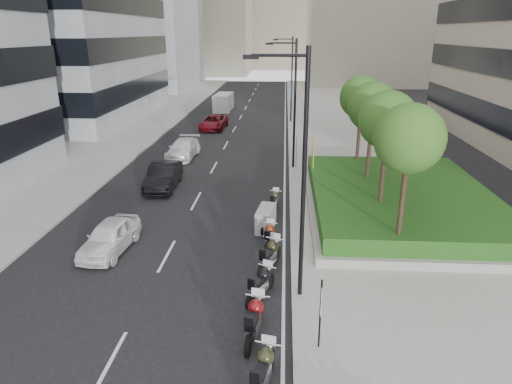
# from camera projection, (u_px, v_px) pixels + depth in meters

# --- Properties ---
(ground) EXTENTS (160.00, 160.00, 0.00)m
(ground) POSITION_uv_depth(u_px,v_px,m) (181.00, 308.00, 16.40)
(ground) COLOR black
(ground) RESTS_ON ground
(sidewalk_right) EXTENTS (10.00, 100.00, 0.15)m
(sidewalk_right) POSITION_uv_depth(u_px,v_px,m) (340.00, 134.00, 44.09)
(sidewalk_right) COLOR #9E9B93
(sidewalk_right) RESTS_ON ground
(sidewalk_left) EXTENTS (8.00, 100.00, 0.15)m
(sidewalk_left) POSITION_uv_depth(u_px,v_px,m) (127.00, 131.00, 45.32)
(sidewalk_left) COLOR #9E9B93
(sidewalk_left) RESTS_ON ground
(lane_edge) EXTENTS (0.12, 100.00, 0.01)m
(lane_edge) POSITION_uv_depth(u_px,v_px,m) (285.00, 134.00, 44.42)
(lane_edge) COLOR silver
(lane_edge) RESTS_ON ground
(lane_centre) EXTENTS (0.12, 100.00, 0.01)m
(lane_centre) POSITION_uv_depth(u_px,v_px,m) (232.00, 133.00, 44.73)
(lane_centre) COLOR silver
(lane_centre) RESTS_ON ground
(planter) EXTENTS (10.00, 14.00, 0.40)m
(planter) POSITION_uv_depth(u_px,v_px,m) (399.00, 206.00, 25.11)
(planter) COLOR gray
(planter) RESTS_ON sidewalk_right
(hedge) EXTENTS (9.40, 13.40, 0.80)m
(hedge) POSITION_uv_depth(u_px,v_px,m) (400.00, 195.00, 24.91)
(hedge) COLOR #153F12
(hedge) RESTS_ON planter
(tree_0) EXTENTS (2.80, 2.80, 6.30)m
(tree_0) POSITION_uv_depth(u_px,v_px,m) (409.00, 139.00, 17.87)
(tree_0) COLOR #332319
(tree_0) RESTS_ON planter
(tree_1) EXTENTS (2.80, 2.80, 6.30)m
(tree_1) POSITION_uv_depth(u_px,v_px,m) (388.00, 120.00, 21.63)
(tree_1) COLOR #332319
(tree_1) RESTS_ON planter
(tree_2) EXTENTS (2.80, 2.80, 6.30)m
(tree_2) POSITION_uv_depth(u_px,v_px,m) (373.00, 107.00, 25.40)
(tree_2) COLOR #332319
(tree_2) RESTS_ON planter
(tree_3) EXTENTS (2.80, 2.80, 6.30)m
(tree_3) POSITION_uv_depth(u_px,v_px,m) (361.00, 98.00, 29.16)
(tree_3) COLOR #332319
(tree_3) RESTS_ON planter
(lamp_post_0) EXTENTS (2.34, 0.45, 9.00)m
(lamp_post_0) POSITION_uv_depth(u_px,v_px,m) (300.00, 167.00, 15.42)
(lamp_post_0) COLOR black
(lamp_post_0) RESTS_ON ground
(lamp_post_1) EXTENTS (2.34, 0.45, 9.00)m
(lamp_post_1) POSITION_uv_depth(u_px,v_px,m) (293.00, 98.00, 31.42)
(lamp_post_1) COLOR black
(lamp_post_1) RESTS_ON ground
(lamp_post_2) EXTENTS (2.34, 0.45, 9.00)m
(lamp_post_2) POSITION_uv_depth(u_px,v_px,m) (290.00, 75.00, 48.37)
(lamp_post_2) COLOR black
(lamp_post_2) RESTS_ON ground
(parking_sign) EXTENTS (0.06, 0.32, 2.50)m
(parking_sign) POSITION_uv_depth(u_px,v_px,m) (320.00, 310.00, 13.75)
(parking_sign) COLOR black
(parking_sign) RESTS_ON ground
(motorcycle_0) EXTENTS (0.83, 2.28, 1.15)m
(motorcycle_0) POSITION_uv_depth(u_px,v_px,m) (263.00, 371.00, 12.49)
(motorcycle_0) COLOR black
(motorcycle_0) RESTS_ON ground
(motorcycle_1) EXTENTS (0.82, 2.45, 1.22)m
(motorcycle_1) POSITION_uv_depth(u_px,v_px,m) (254.00, 320.00, 14.65)
(motorcycle_1) COLOR black
(motorcycle_1) RESTS_ON ground
(motorcycle_2) EXTENTS (1.08, 2.08, 1.11)m
(motorcycle_2) POSITION_uv_depth(u_px,v_px,m) (261.00, 284.00, 16.85)
(motorcycle_2) COLOR black
(motorcycle_2) RESTS_ON ground
(motorcycle_3) EXTENTS (1.04, 2.28, 1.18)m
(motorcycle_3) POSITION_uv_depth(u_px,v_px,m) (270.00, 255.00, 18.91)
(motorcycle_3) COLOR black
(motorcycle_3) RESTS_ON ground
(motorcycle_4) EXTENTS (0.67, 2.01, 1.00)m
(motorcycle_4) POSITION_uv_depth(u_px,v_px,m) (269.00, 236.00, 20.95)
(motorcycle_4) COLOR black
(motorcycle_4) RESTS_ON ground
(motorcycle_5) EXTENTS (1.02, 1.98, 1.14)m
(motorcycle_5) POSITION_uv_depth(u_px,v_px,m) (266.00, 219.00, 22.77)
(motorcycle_5) COLOR black
(motorcycle_5) RESTS_ON ground
(motorcycle_6) EXTENTS (0.65, 1.95, 0.97)m
(motorcycle_6) POSITION_uv_depth(u_px,v_px,m) (274.00, 201.00, 25.35)
(motorcycle_6) COLOR black
(motorcycle_6) RESTS_ON ground
(car_a) EXTENTS (1.99, 4.22, 1.40)m
(car_a) POSITION_uv_depth(u_px,v_px,m) (110.00, 237.00, 20.50)
(car_a) COLOR white
(car_a) RESTS_ON ground
(car_b) EXTENTS (1.82, 4.79, 1.56)m
(car_b) POSITION_uv_depth(u_px,v_px,m) (163.00, 176.00, 28.85)
(car_b) COLOR black
(car_b) RESTS_ON ground
(car_c) EXTENTS (2.20, 4.96, 1.41)m
(car_c) POSITION_uv_depth(u_px,v_px,m) (183.00, 149.00, 35.85)
(car_c) COLOR white
(car_c) RESTS_ON ground
(car_d) EXTENTS (2.56, 5.13, 1.40)m
(car_d) POSITION_uv_depth(u_px,v_px,m) (214.00, 122.00, 46.47)
(car_d) COLOR maroon
(car_d) RESTS_ON ground
(delivery_van) EXTENTS (2.10, 5.02, 2.07)m
(delivery_van) POSITION_uv_depth(u_px,v_px,m) (223.00, 103.00, 57.14)
(delivery_van) COLOR white
(delivery_van) RESTS_ON ground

